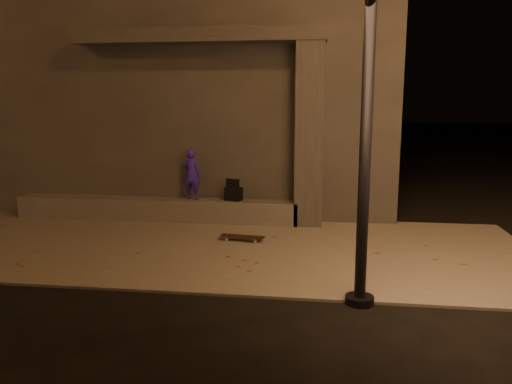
# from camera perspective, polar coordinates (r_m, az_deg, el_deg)

# --- Properties ---
(ground) EXTENTS (120.00, 120.00, 0.00)m
(ground) POSITION_cam_1_polar(r_m,az_deg,el_deg) (6.97, -9.53, -10.81)
(ground) COLOR black
(ground) RESTS_ON ground
(sidewalk) EXTENTS (11.00, 4.40, 0.04)m
(sidewalk) POSITION_cam_1_polar(r_m,az_deg,el_deg) (8.79, -5.67, -6.13)
(sidewalk) COLOR slate
(sidewalk) RESTS_ON ground
(building) EXTENTS (9.00, 5.10, 5.22)m
(building) POSITION_cam_1_polar(r_m,az_deg,el_deg) (13.05, -5.58, 10.68)
(building) COLOR #3B3735
(building) RESTS_ON ground
(ledge) EXTENTS (6.00, 0.55, 0.45)m
(ledge) POSITION_cam_1_polar(r_m,az_deg,el_deg) (10.78, -11.31, -1.89)
(ledge) COLOR #58544F
(ledge) RESTS_ON sidewalk
(column) EXTENTS (0.55, 0.55, 3.60)m
(column) POSITION_cam_1_polar(r_m,az_deg,el_deg) (9.98, 6.13, 6.43)
(column) COLOR #3B3735
(column) RESTS_ON sidewalk
(canopy) EXTENTS (5.00, 0.70, 0.28)m
(canopy) POSITION_cam_1_polar(r_m,az_deg,el_deg) (10.39, -6.45, 17.29)
(canopy) COLOR #3B3735
(canopy) RESTS_ON column
(skateboarder) EXTENTS (0.42, 0.31, 1.06)m
(skateboarder) POSITION_cam_1_polar(r_m,az_deg,el_deg) (10.42, -7.37, 2.02)
(skateboarder) COLOR #331BB2
(skateboarder) RESTS_ON ledge
(backpack) EXTENTS (0.38, 0.30, 0.47)m
(backpack) POSITION_cam_1_polar(r_m,az_deg,el_deg) (10.29, -2.59, -0.09)
(backpack) COLOR black
(backpack) RESTS_ON ledge
(skateboard) EXTENTS (0.81, 0.31, 0.09)m
(skateboard) POSITION_cam_1_polar(r_m,az_deg,el_deg) (8.97, -1.58, -5.15)
(skateboard) COLOR black
(skateboard) RESTS_ON sidewalk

